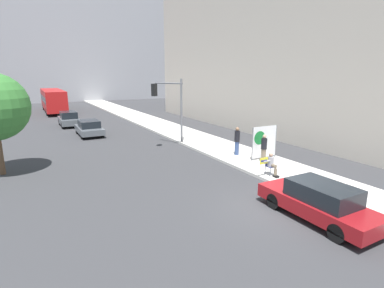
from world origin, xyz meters
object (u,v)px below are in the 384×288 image
Objects in this scene: parked_car_curbside at (319,201)px; jogger_on_sidewalk at (264,148)px; protest_banner at (264,142)px; car_on_road_nearest at (89,128)px; traffic_light_pole at (171,100)px; pedestrian_behind at (237,141)px; car_on_road_midblock at (69,119)px; seated_protester at (271,163)px; city_bus_on_road at (53,99)px.

jogger_on_sidewalk is at bearing 64.63° from parked_car_curbside.
car_on_road_nearest is (-8.00, 13.60, -0.55)m from protest_banner.
traffic_light_pole is (-3.37, 6.32, 2.20)m from protest_banner.
jogger_on_sidewalk is 0.93× the size of pedestrian_behind.
car_on_road_midblock is at bearing 114.30° from protest_banner.
traffic_light_pole is (-1.51, 8.94, 2.63)m from seated_protester.
protest_banner reaches higher than jogger_on_sidewalk.
seated_protester is at bearing -125.36° from protest_banner.
seated_protester is 0.26× the size of parked_car_curbside.
pedestrian_behind is at bearing -66.22° from car_on_road_midblock.
jogger_on_sidewalk is 6.95m from parked_car_curbside.
car_on_road_midblock reaches higher than car_on_road_nearest.
jogger_on_sidewalk is at bearing -75.84° from city_bus_on_road.
seated_protester is 0.28× the size of car_on_road_midblock.
protest_banner is 0.45× the size of parked_car_curbside.
car_on_road_nearest is (-7.43, 14.23, -0.33)m from jogger_on_sidewalk.
car_on_road_nearest is 0.35× the size of city_bus_on_road.
pedestrian_behind is at bearing 71.21° from seated_protester.
traffic_light_pole reaches higher than protest_banner.
city_bus_on_road is (-0.30, 13.89, 1.06)m from car_on_road_midblock.
city_bus_on_road is at bearing 91.23° from car_on_road_midblock.
seated_protester is 23.46m from car_on_road_midblock.
seated_protester is 0.59× the size of protest_banner.
parked_car_curbside is 1.07× the size of car_on_road_nearest.
car_on_road_nearest is at bearing -81.51° from car_on_road_midblock.
jogger_on_sidewalk is 16.06m from car_on_road_nearest.
car_on_road_midblock is (-0.92, 6.15, 0.07)m from car_on_road_nearest.
car_on_road_nearest is 20.11m from city_bus_on_road.
city_bus_on_road reaches higher than car_on_road_nearest.
protest_banner is 21.68m from car_on_road_midblock.
traffic_light_pole is (-2.80, 6.95, 2.42)m from jogger_on_sidewalk.
protest_banner is 0.48× the size of car_on_road_nearest.
parked_car_curbside is (-2.97, -6.27, -0.30)m from jogger_on_sidewalk.
city_bus_on_road is (-7.36, 36.26, 1.01)m from seated_protester.
traffic_light_pole is 1.13× the size of car_on_road_nearest.
jogger_on_sidewalk is at bearing 51.34° from seated_protester.
protest_banner is 34.89m from city_bus_on_road.
jogger_on_sidewalk is 0.88m from protest_banner.
car_on_road_midblock is (-5.37, 26.65, 0.04)m from parked_car_curbside.
pedestrian_behind is 0.89× the size of protest_banner.
car_on_road_midblock reaches higher than parked_car_curbside.
parked_car_curbside is 1.08× the size of car_on_road_midblock.
city_bus_on_road is (-8.32, 32.09, 0.72)m from pedestrian_behind.
car_on_road_nearest is at bearing 120.46° from protest_banner.
pedestrian_behind reaches higher than car_on_road_midblock.
protest_banner is at bearing -163.99° from jogger_on_sidewalk.
city_bus_on_road reaches higher than car_on_road_midblock.
pedestrian_behind is 1.80m from protest_banner.
car_on_road_nearest is (-7.10, 12.05, -0.41)m from pedestrian_behind.
jogger_on_sidewalk is at bearing -132.56° from protest_banner.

